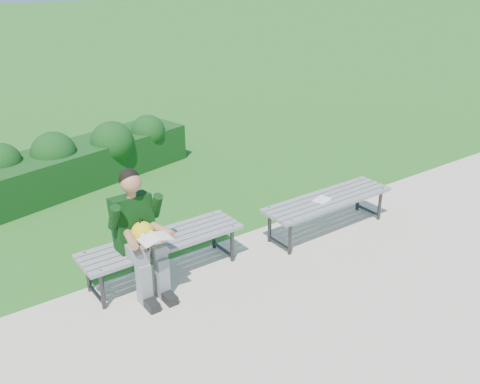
{
  "coord_description": "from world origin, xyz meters",
  "views": [
    {
      "loc": [
        -2.93,
        -4.82,
        3.23
      ],
      "look_at": [
        0.43,
        -0.15,
        0.7
      ],
      "focal_mm": 40.0,
      "sensor_mm": 36.0,
      "label": 1
    }
  ],
  "objects_px": {
    "paper_sheet": "(322,200)",
    "bench_left": "(163,244)",
    "bench_right": "(328,202)",
    "hedge": "(83,158)",
    "seated_boy": "(139,230)"
  },
  "relations": [
    {
      "from": "bench_left",
      "to": "bench_right",
      "type": "distance_m",
      "value": 2.21
    },
    {
      "from": "bench_right",
      "to": "paper_sheet",
      "type": "bearing_deg",
      "value": 180.0
    },
    {
      "from": "hedge",
      "to": "bench_right",
      "type": "distance_m",
      "value": 3.9
    },
    {
      "from": "hedge",
      "to": "bench_left",
      "type": "bearing_deg",
      "value": -95.57
    },
    {
      "from": "bench_right",
      "to": "hedge",
      "type": "bearing_deg",
      "value": 118.99
    },
    {
      "from": "bench_right",
      "to": "paper_sheet",
      "type": "distance_m",
      "value": 0.12
    },
    {
      "from": "seated_boy",
      "to": "paper_sheet",
      "type": "height_order",
      "value": "seated_boy"
    },
    {
      "from": "hedge",
      "to": "bench_right",
      "type": "height_order",
      "value": "hedge"
    },
    {
      "from": "seated_boy",
      "to": "paper_sheet",
      "type": "distance_m",
      "value": 2.41
    },
    {
      "from": "bench_left",
      "to": "bench_right",
      "type": "height_order",
      "value": "same"
    },
    {
      "from": "paper_sheet",
      "to": "bench_right",
      "type": "bearing_deg",
      "value": 0.0
    },
    {
      "from": "paper_sheet",
      "to": "bench_left",
      "type": "bearing_deg",
      "value": 172.66
    },
    {
      "from": "bench_right",
      "to": "seated_boy",
      "type": "bearing_deg",
      "value": 175.96
    },
    {
      "from": "bench_left",
      "to": "bench_right",
      "type": "bearing_deg",
      "value": -7.01
    },
    {
      "from": "bench_right",
      "to": "paper_sheet",
      "type": "height_order",
      "value": "bench_right"
    }
  ]
}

